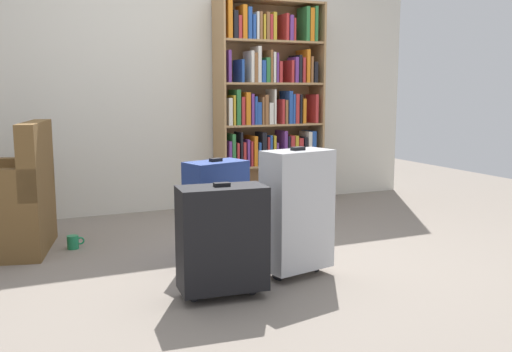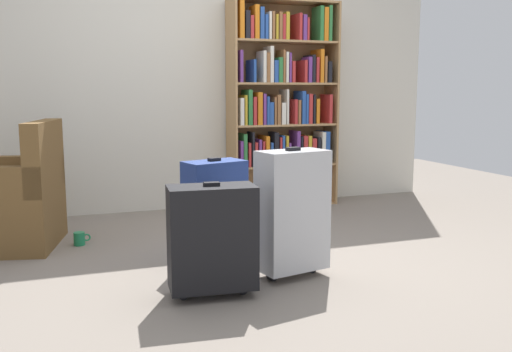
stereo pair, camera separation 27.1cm
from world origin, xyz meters
TOP-DOWN VIEW (x-y plane):
  - ground_plane at (0.00, 0.00)m, footprint 8.57×8.57m
  - back_wall at (0.00, 1.85)m, footprint 4.90×0.10m
  - bookshelf at (0.81, 1.64)m, footprint 1.04×0.31m
  - armchair at (-1.57, 0.92)m, footprint 0.84×0.84m
  - mug at (-1.11, 0.80)m, footprint 0.12×0.08m
  - suitcase_black at (-0.48, -0.52)m, footprint 0.49×0.28m
  - suitcase_silver at (0.06, -0.36)m, footprint 0.45×0.30m
  - suitcase_navy_blue at (-0.30, 0.06)m, footprint 0.43×0.31m

SIDE VIEW (x-z plane):
  - ground_plane at x=0.00m, z-range 0.00..0.00m
  - mug at x=-1.11m, z-range 0.00..0.10m
  - armchair at x=-1.57m, z-range -0.13..0.77m
  - suitcase_black at x=-0.48m, z-range 0.01..0.65m
  - suitcase_navy_blue at x=-0.30m, z-range 0.01..0.70m
  - suitcase_silver at x=0.06m, z-range 0.01..0.80m
  - bookshelf at x=0.81m, z-range 0.07..2.01m
  - back_wall at x=0.00m, z-range 0.00..2.60m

